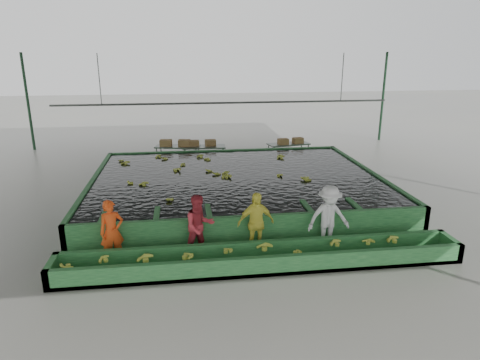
{
  "coord_description": "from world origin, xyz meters",
  "views": [
    {
      "loc": [
        -1.82,
        -12.88,
        5.14
      ],
      "look_at": [
        0.0,
        0.5,
        1.0
      ],
      "focal_mm": 32.0,
      "sensor_mm": 36.0,
      "label": 1
    }
  ],
  "objects": [
    {
      "name": "ground",
      "position": [
        0.0,
        0.0,
        0.0
      ],
      "size": [
        80.0,
        80.0,
        0.0
      ],
      "primitive_type": "plane",
      "color": "gray",
      "rests_on": "ground"
    },
    {
      "name": "shed_roof",
      "position": [
        0.0,
        0.0,
        5.0
      ],
      "size": [
        20.0,
        22.0,
        0.04
      ],
      "primitive_type": "cube",
      "color": "#9C9C9D",
      "rests_on": "shed_posts"
    },
    {
      "name": "shed_posts",
      "position": [
        0.0,
        0.0,
        2.5
      ],
      "size": [
        20.0,
        22.0,
        5.0
      ],
      "primitive_type": null,
      "color": "#193721",
      "rests_on": "ground"
    },
    {
      "name": "flotation_tank",
      "position": [
        0.0,
        1.5,
        0.45
      ],
      "size": [
        10.0,
        8.0,
        0.9
      ],
      "primitive_type": null,
      "color": "#2D7036",
      "rests_on": "ground"
    },
    {
      "name": "tank_water",
      "position": [
        0.0,
        1.5,
        0.85
      ],
      "size": [
        9.7,
        7.7,
        0.0
      ],
      "primitive_type": "cube",
      "color": "black",
      "rests_on": "flotation_tank"
    },
    {
      "name": "sorting_trough",
      "position": [
        0.0,
        -3.6,
        0.25
      ],
      "size": [
        10.0,
        1.0,
        0.5
      ],
      "primitive_type": null,
      "color": "#2D7036",
      "rests_on": "ground"
    },
    {
      "name": "cableway_rail",
      "position": [
        0.0,
        5.0,
        3.0
      ],
      "size": [
        0.08,
        0.08,
        14.0
      ],
      "primitive_type": "cylinder",
      "color": "#59605B",
      "rests_on": "shed_roof"
    },
    {
      "name": "rail_hanger_left",
      "position": [
        -5.0,
        5.0,
        4.0
      ],
      "size": [
        0.04,
        0.04,
        2.0
      ],
      "primitive_type": "cylinder",
      "color": "#59605B",
      "rests_on": "shed_roof"
    },
    {
      "name": "rail_hanger_right",
      "position": [
        5.0,
        5.0,
        4.0
      ],
      "size": [
        0.04,
        0.04,
        2.0
      ],
      "primitive_type": "cylinder",
      "color": "#59605B",
      "rests_on": "shed_roof"
    },
    {
      "name": "worker_a",
      "position": [
        -3.65,
        -2.8,
        0.81
      ],
      "size": [
        0.7,
        0.58,
        1.63
      ],
      "primitive_type": "imported",
      "rotation": [
        0.0,
        0.0,
        0.38
      ],
      "color": "#F04B16",
      "rests_on": "ground"
    },
    {
      "name": "worker_b",
      "position": [
        -1.49,
        -2.8,
        0.83
      ],
      "size": [
        0.97,
        0.85,
        1.66
      ],
      "primitive_type": "imported",
      "rotation": [
        0.0,
        0.0,
        0.31
      ],
      "color": "#B82E39",
      "rests_on": "ground"
    },
    {
      "name": "worker_c",
      "position": [
        -0.04,
        -2.8,
        0.84
      ],
      "size": [
        1.04,
        0.57,
        1.67
      ],
      "primitive_type": "imported",
      "rotation": [
        0.0,
        0.0,
        0.17
      ],
      "color": "#F7EF4F",
      "rests_on": "ground"
    },
    {
      "name": "worker_d",
      "position": [
        1.92,
        -2.8,
        0.88
      ],
      "size": [
        1.17,
        0.7,
        1.76
      ],
      "primitive_type": "imported",
      "rotation": [
        0.0,
        0.0,
        0.04
      ],
      "color": "silver",
      "rests_on": "ground"
    },
    {
      "name": "packing_table_left",
      "position": [
        -2.07,
        6.47,
        0.45
      ],
      "size": [
        2.13,
        1.26,
        0.91
      ],
      "primitive_type": null,
      "rotation": [
        0.0,
        0.0,
        -0.24
      ],
      "color": "#59605B",
      "rests_on": "ground"
    },
    {
      "name": "packing_table_mid",
      "position": [
        -0.88,
        6.35,
        0.44
      ],
      "size": [
        1.98,
        0.85,
        0.89
      ],
      "primitive_type": null,
      "rotation": [
        0.0,
        0.0,
        -0.04
      ],
      "color": "#59605B",
      "rests_on": "ground"
    },
    {
      "name": "packing_table_right",
      "position": [
        3.12,
        6.43,
        0.44
      ],
      "size": [
        2.06,
        1.15,
        0.88
      ],
      "primitive_type": null,
      "rotation": [
        0.0,
        0.0,
        0.2
      ],
      "color": "#59605B",
      "rests_on": "ground"
    },
    {
      "name": "box_stack_left",
      "position": [
        -2.18,
        6.41,
        0.91
      ],
      "size": [
        1.4,
        0.57,
        0.29
      ],
      "primitive_type": null,
      "rotation": [
        0.0,
        0.0,
        -0.14
      ],
      "color": "olive",
      "rests_on": "packing_table_left"
    },
    {
      "name": "box_stack_mid",
      "position": [
        -0.95,
        6.4,
        0.89
      ],
      "size": [
        1.27,
        0.43,
        0.27
      ],
      "primitive_type": null,
      "rotation": [
        0.0,
        0.0,
        0.07
      ],
      "color": "olive",
      "rests_on": "packing_table_mid"
    },
    {
      "name": "box_stack_right",
      "position": [
        3.19,
        6.34,
        0.88
      ],
      "size": [
        1.26,
        0.54,
        0.26
      ],
      "primitive_type": null,
      "rotation": [
        0.0,
        0.0,
        0.17
      ],
      "color": "olive",
      "rests_on": "packing_table_right"
    },
    {
      "name": "floating_bananas",
      "position": [
        0.0,
        2.3,
        0.85
      ],
      "size": [
        9.19,
        6.26,
        0.13
      ],
      "primitive_type": null,
      "color": "#ADBC39",
      "rests_on": "tank_water"
    },
    {
      "name": "trough_bananas",
      "position": [
        0.0,
        -3.6,
        0.4
      ],
      "size": [
        8.58,
        0.57,
        0.11
      ],
      "primitive_type": null,
      "color": "#ADBC39",
      "rests_on": "sorting_trough"
    }
  ]
}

